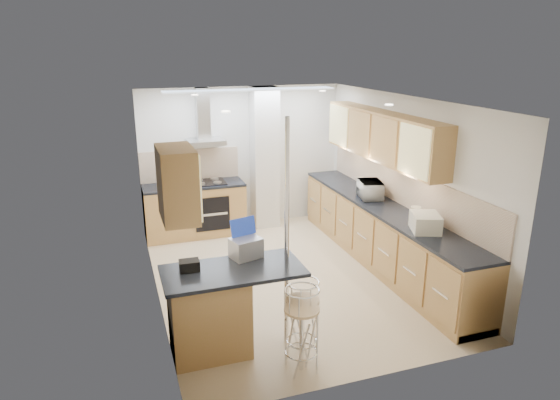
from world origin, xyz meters
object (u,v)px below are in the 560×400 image
object	(u,v)px
microwave	(370,190)
bread_bin	(425,222)
bar_stool_near	(302,330)
laptop	(246,248)
bar_stool_end	(302,320)

from	to	relation	value
microwave	bread_bin	xyz separation A→B (m)	(-0.04, -1.49, -0.02)
microwave	bar_stool_near	xyz separation A→B (m)	(-2.08, -2.45, -0.59)
microwave	bar_stool_near	world-z (taller)	microwave
laptop	bar_stool_end	world-z (taller)	laptop
microwave	bar_stool_end	xyz separation A→B (m)	(-2.00, -2.27, -0.60)
bar_stool_near	bar_stool_end	xyz separation A→B (m)	(0.08, 0.19, -0.01)
laptop	bread_bin	world-z (taller)	laptop
microwave	bar_stool_end	world-z (taller)	microwave
bread_bin	bar_stool_end	bearing A→B (deg)	-136.93
microwave	bar_stool_near	distance (m)	3.27
bar_stool_end	bread_bin	world-z (taller)	bread_bin
bar_stool_near	bar_stool_end	world-z (taller)	bar_stool_near
bar_stool_end	bread_bin	xyz separation A→B (m)	(1.96, 0.77, 0.58)
bar_stool_near	bar_stool_end	distance (m)	0.20
microwave	bar_stool_near	size ratio (longest dim) A/B	0.52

